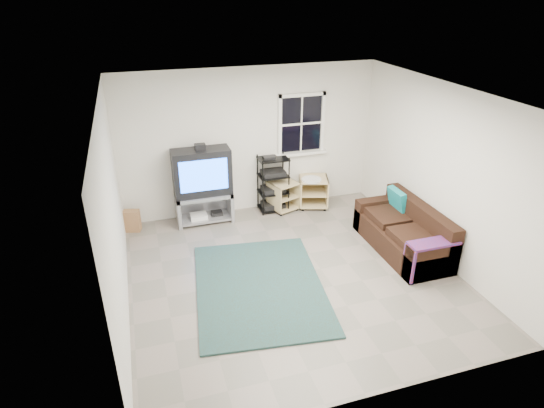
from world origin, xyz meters
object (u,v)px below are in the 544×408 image
object	(u,v)px
tv_unit	(202,180)
av_rack	(273,187)
sofa	(404,233)
side_table_right	(313,189)
side_table_left	(282,194)

from	to	relation	value
tv_unit	av_rack	xyz separation A→B (m)	(1.29, 0.05, -0.33)
sofa	side_table_right	bearing A→B (deg)	111.96
side_table_left	sofa	xyz separation A→B (m)	(1.38, -1.95, -0.00)
tv_unit	side_table_left	distance (m)	1.54
side_table_left	sofa	size ratio (longest dim) A/B	0.33
tv_unit	side_table_left	bearing A→B (deg)	1.93
side_table_right	sofa	xyz separation A→B (m)	(0.77, -1.92, -0.04)
sofa	tv_unit	bearing A→B (deg)	146.16
av_rack	side_table_right	xyz separation A→B (m)	(0.78, -0.04, -0.13)
side_table_left	side_table_right	size ratio (longest dim) A/B	0.91
av_rack	side_table_left	distance (m)	0.24
tv_unit	side_table_left	world-z (taller)	tv_unit
side_table_left	side_table_right	distance (m)	0.61
tv_unit	sofa	bearing A→B (deg)	-33.84
av_rack	sofa	size ratio (longest dim) A/B	0.59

